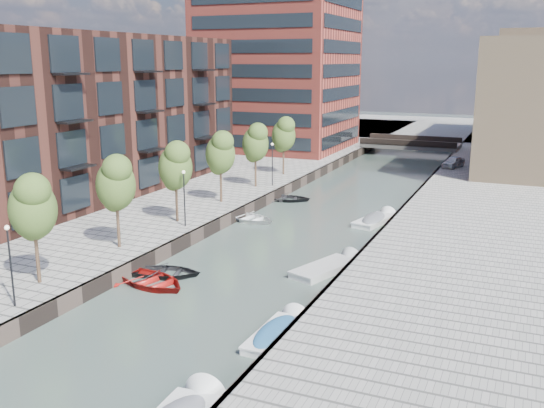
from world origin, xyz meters
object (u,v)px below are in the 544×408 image
Objects in this scene: tree_3 at (175,164)px; bridge at (411,144)px; tree_4 at (220,152)px; sloop_2 at (152,285)px; motorboat_3 at (279,332)px; motorboat_4 at (376,220)px; sloop_4 at (287,201)px; tree_2 at (116,182)px; tree_6 at (284,133)px; tree_5 at (255,142)px; sloop_3 at (249,221)px; tree_1 at (33,205)px; sloop_1 at (165,276)px; car at (453,162)px; motorboat_2 at (331,268)px.

bridge is at bearing 79.75° from tree_3.
sloop_2 is (4.33, -16.80, -5.31)m from tree_4.
motorboat_3 is at bearing -85.03° from bridge.
sloop_4 is at bearing 155.67° from motorboat_4.
tree_2 is 1.00× the size of tree_6.
tree_5 reaches higher than sloop_3.
tree_1 is 1.19× the size of sloop_2.
sloop_3 is (3.31, 19.54, -5.31)m from tree_1.
tree_3 is 10.57m from sloop_1.
tree_5 is at bearing -113.86° from car.
tree_2 is 28.00m from tree_6.
tree_5 reaches higher than motorboat_4.
sloop_1 is at bearing 54.51° from tree_1.
motorboat_4 is at bearing -42.42° from sloop_1.
bridge is 2.18× the size of tree_4.
sloop_1 is at bearing 20.96° from sloop_2.
tree_6 is at bearing -7.50° from sloop_1.
motorboat_3 is at bearing -43.40° from tree_3.
tree_2 is 1.00× the size of tree_5.
motorboat_4 is at bearing -20.08° from tree_5.
tree_6 reaches higher than car.
sloop_4 is at bearing -6.97° from tree_5.
sloop_1 is at bearing -116.73° from motorboat_4.
motorboat_4 reaches higher than sloop_1.
sloop_1 is 13.70m from sloop_3.
tree_2 is 7.40m from sloop_2.
motorboat_2 is (9.80, -8.55, 0.10)m from sloop_3.
car is (7.50, -14.63, 0.24)m from bridge.
sloop_3 is at bearing -68.63° from tree_5.
car is (16.00, 11.37, -3.68)m from tree_6.
motorboat_2 is (8.78, 6.79, 0.10)m from sloop_2.
tree_5 is at bearing 90.00° from tree_4.
tree_2 is 1.36× the size of sloop_1.
bridge is 2.18× the size of tree_3.
motorboat_2 is (13.11, -10.01, -5.21)m from tree_4.
sloop_4 is (-5.10, -33.42, -1.39)m from bridge.
car is (16.00, 18.37, -3.68)m from tree_5.
tree_1 is 35.00m from tree_6.
sloop_1 is at bearing 153.04° from motorboat_3.
bridge reaches higher than motorboat_2.
tree_6 is at bearing 111.99° from motorboat_3.
tree_6 is (0.00, 21.00, 0.00)m from tree_3.
tree_3 is 14.98m from sloop_4.
tree_2 is 21.53m from sloop_4.
motorboat_2 is (13.11, -17.01, -5.21)m from tree_5.
motorboat_2 is at bearing -61.36° from tree_6.
motorboat_4 is (9.64, 3.73, 0.20)m from sloop_3.
sloop_1 is (4.19, -8.13, -5.31)m from tree_3.
sloop_2 is at bearing -66.15° from tree_3.
tree_3 and tree_4 have the same top height.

